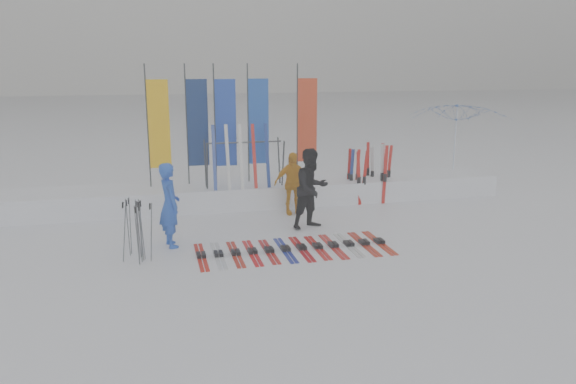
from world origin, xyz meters
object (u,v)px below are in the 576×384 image
object	(u,v)px
person_blue	(170,205)
ski_row	(294,248)
tent_canopy	(457,145)
ski_rack	(244,157)
person_yellow	(292,183)
person_black	(312,189)

from	to	relation	value
person_blue	ski_row	bearing A→B (deg)	-123.04
tent_canopy	ski_row	world-z (taller)	tent_canopy
person_blue	ski_row	distance (m)	2.77
ski_rack	ski_row	bearing A→B (deg)	-83.38
tent_canopy	person_blue	bearing A→B (deg)	-157.62
person_blue	ski_rack	distance (m)	3.48
person_yellow	ski_row	xyz separation A→B (m)	(-0.67, -2.80, -0.77)
person_black	ski_row	distance (m)	1.92
tent_canopy	ski_row	xyz separation A→B (m)	(-6.30, -4.49, -1.33)
ski_row	person_yellow	bearing A→B (deg)	76.56
person_blue	person_yellow	size ratio (longest dim) A/B	1.12
person_yellow	tent_canopy	size ratio (longest dim) A/B	0.53
person_blue	person_black	bearing A→B (deg)	-93.02
person_yellow	ski_rack	xyz separation A→B (m)	(-1.09, 0.85, 0.58)
person_blue	person_yellow	world-z (taller)	person_blue
person_black	person_yellow	bearing A→B (deg)	73.50
ski_row	person_black	bearing A→B (deg)	61.46
person_blue	ski_rack	bearing A→B (deg)	-50.01
person_black	person_yellow	world-z (taller)	person_black
person_yellow	ski_rack	world-z (taller)	ski_rack
person_blue	person_black	size ratio (longest dim) A/B	0.95
person_black	ski_rack	size ratio (longest dim) A/B	0.93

